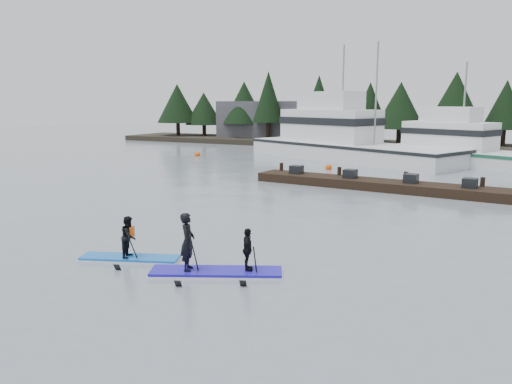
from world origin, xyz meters
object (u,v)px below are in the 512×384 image
at_px(fishing_boat_medium, 464,157).
at_px(floating_dock, 384,185).
at_px(paddleboard_solo, 130,245).
at_px(paddleboard_duo, 213,256).
at_px(fishing_boat_large, 344,150).

bearing_deg(fishing_boat_medium, floating_dock, -80.10).
bearing_deg(floating_dock, paddleboard_solo, -99.60).
bearing_deg(paddleboard_duo, fishing_boat_medium, 57.09).
height_order(fishing_boat_medium, paddleboard_duo, fishing_boat_medium).
height_order(fishing_boat_large, floating_dock, fishing_boat_large).
bearing_deg(paddleboard_duo, floating_dock, 60.96).
bearing_deg(paddleboard_duo, paddleboard_solo, 155.91).
bearing_deg(fishing_boat_large, paddleboard_duo, -56.06).
relative_size(floating_dock, paddleboard_solo, 4.90).
height_order(paddleboard_solo, paddleboard_duo, paddleboard_duo).
relative_size(fishing_boat_large, paddleboard_duo, 5.29).
relative_size(fishing_boat_medium, paddleboard_duo, 4.12).
xyz_separation_m(floating_dock, paddleboard_duo, (-1.25, -16.33, 0.30)).
distance_m(fishing_boat_medium, floating_dock, 14.49).
xyz_separation_m(paddleboard_solo, paddleboard_duo, (3.03, 0.03, 0.07)).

